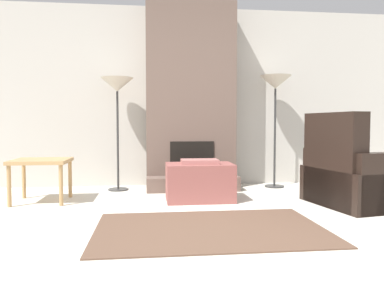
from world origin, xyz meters
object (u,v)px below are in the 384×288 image
(ottoman, at_px, (200,181))
(floor_lamp_left, at_px, (117,90))
(side_table, at_px, (41,165))
(armchair, at_px, (351,178))
(floor_lamp_right, at_px, (275,88))

(ottoman, xyz_separation_m, floor_lamp_left, (-1.01, 0.83, 1.13))
(floor_lamp_left, bearing_deg, side_table, -139.81)
(armchair, height_order, floor_lamp_left, floor_lamp_left)
(armchair, bearing_deg, side_table, 69.73)
(armchair, height_order, side_table, armchair)
(floor_lamp_left, xyz_separation_m, floor_lamp_right, (2.21, 0.00, 0.06))
(side_table, relative_size, floor_lamp_left, 0.41)
(ottoman, relative_size, side_table, 1.25)
(ottoman, bearing_deg, floor_lamp_right, 34.77)
(armchair, distance_m, floor_lamp_left, 3.12)
(side_table, bearing_deg, ottoman, -4.32)
(ottoman, relative_size, floor_lamp_right, 0.49)
(armchair, xyz_separation_m, floor_lamp_left, (-2.63, 1.29, 1.05))
(armchair, distance_m, side_table, 3.51)
(floor_lamp_right, bearing_deg, floor_lamp_left, -180.00)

